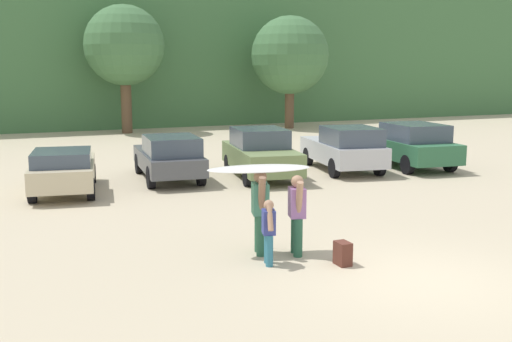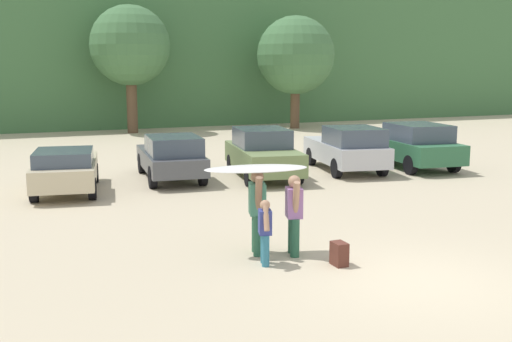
# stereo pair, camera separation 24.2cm
# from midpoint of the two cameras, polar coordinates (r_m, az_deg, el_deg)

# --- Properties ---
(ground_plane) EXTENTS (120.00, 120.00, 0.00)m
(ground_plane) POSITION_cam_midpoint_polar(r_m,az_deg,el_deg) (11.31, 14.64, -9.82)
(ground_plane) COLOR #C1B293
(hillside_ridge) EXTENTS (108.00, 12.00, 8.90)m
(hillside_ridge) POSITION_cam_midpoint_polar(r_m,az_deg,el_deg) (43.63, -14.81, 10.30)
(hillside_ridge) COLOR #427042
(hillside_ridge) RESTS_ON ground_plane
(tree_right) EXTENTS (4.50, 4.50, 7.18)m
(tree_right) POSITION_cam_midpoint_polar(r_m,az_deg,el_deg) (35.65, -12.39, 11.33)
(tree_right) COLOR brown
(tree_right) RESTS_ON ground_plane
(tree_ridge_back) EXTENTS (4.72, 4.72, 6.81)m
(tree_ridge_back) POSITION_cam_midpoint_polar(r_m,az_deg,el_deg) (37.71, 2.99, 10.72)
(tree_ridge_back) COLOR brown
(tree_ridge_back) RESTS_ON ground_plane
(parked_car_champagne) EXTENTS (2.38, 4.29, 1.34)m
(parked_car_champagne) POSITION_cam_midpoint_polar(r_m,az_deg,el_deg) (19.06, -17.87, 0.15)
(parked_car_champagne) COLOR beige
(parked_car_champagne) RESTS_ON ground_plane
(parked_car_dark_gray) EXTENTS (2.17, 4.57, 1.53)m
(parked_car_dark_gray) POSITION_cam_midpoint_polar(r_m,az_deg,el_deg) (20.41, -8.46, 1.34)
(parked_car_dark_gray) COLOR #4C4F54
(parked_car_dark_gray) RESTS_ON ground_plane
(parked_car_olive_green) EXTENTS (2.47, 4.66, 1.66)m
(parked_car_olive_green) POSITION_cam_midpoint_polar(r_m,az_deg,el_deg) (20.78, 0.07, 1.69)
(parked_car_olive_green) COLOR #6B7F4C
(parked_car_olive_green) RESTS_ON ground_plane
(parked_car_silver) EXTENTS (2.56, 4.57, 1.65)m
(parked_car_silver) POSITION_cam_midpoint_polar(r_m,az_deg,el_deg) (22.19, 7.96, 2.14)
(parked_car_silver) COLOR silver
(parked_car_silver) RESTS_ON ground_plane
(parked_car_forest_green) EXTENTS (2.45, 4.91, 1.67)m
(parked_car_forest_green) POSITION_cam_midpoint_polar(r_m,az_deg,el_deg) (23.59, 13.79, 2.43)
(parked_car_forest_green) COLOR #2D6642
(parked_car_forest_green) RESTS_ON ground_plane
(person_adult) EXTENTS (0.42, 0.84, 1.71)m
(person_adult) POSITION_cam_midpoint_polar(r_m,az_deg,el_deg) (12.17, -0.18, -3.39)
(person_adult) COLOR #26593F
(person_adult) RESTS_ON ground_plane
(person_child) EXTENTS (0.31, 0.62, 1.26)m
(person_child) POSITION_cam_midpoint_polar(r_m,az_deg,el_deg) (11.56, 0.58, -5.37)
(person_child) COLOR teal
(person_child) RESTS_ON ground_plane
(person_companion) EXTENTS (0.39, 0.66, 1.62)m
(person_companion) POSITION_cam_midpoint_polar(r_m,az_deg,el_deg) (12.14, 3.27, -3.67)
(person_companion) COLOR #26593F
(person_companion) RESTS_ON ground_plane
(surfboard_white) EXTENTS (2.17, 0.97, 0.14)m
(surfboard_white) POSITION_cam_midpoint_polar(r_m,az_deg,el_deg) (12.11, -0.28, 0.23)
(surfboard_white) COLOR white
(backpack_dropped) EXTENTS (0.24, 0.34, 0.45)m
(backpack_dropped) POSITION_cam_midpoint_polar(r_m,az_deg,el_deg) (11.77, 7.52, -7.64)
(backpack_dropped) COLOR #592D23
(backpack_dropped) RESTS_ON ground_plane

